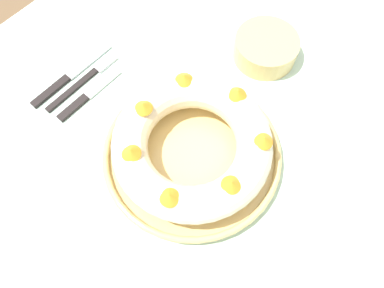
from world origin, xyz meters
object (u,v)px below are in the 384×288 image
serving_dish (192,154)px  cake_knife (86,97)px  bundt_cake (192,144)px  fork (87,78)px  side_bowl (266,48)px  serving_knife (67,78)px

serving_dish → cake_knife: 0.25m
bundt_cake → fork: 0.28m
serving_dish → cake_knife: bearing=-169.7°
fork → serving_dish: bearing=6.4°
side_bowl → serving_dish: bearing=-81.8°
cake_knife → side_bowl: side_bowl is taller
serving_knife → fork: bearing=40.5°
serving_knife → side_bowl: size_ratio=1.55×
bundt_cake → cake_knife: bearing=-169.7°
serving_dish → cake_knife: (-0.25, -0.04, -0.01)m
serving_knife → serving_dish: bearing=4.2°
bundt_cake → fork: bearing=-177.8°
cake_knife → serving_knife: bearing=177.8°
bundt_cake → fork: size_ratio=1.54×
fork → side_bowl: bearing=54.5°
fork → serving_knife: size_ratio=0.89×
serving_dish → bundt_cake: 0.04m
cake_knife → side_bowl: 0.38m
fork → serving_knife: (-0.03, -0.03, -0.00)m
bundt_cake → serving_dish: bearing=-106.7°
bundt_cake → cake_knife: (-0.25, -0.04, -0.05)m
serving_knife → cake_knife: size_ratio=1.30×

